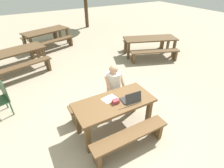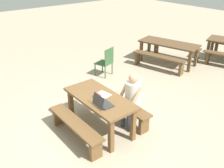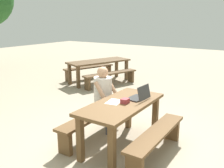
# 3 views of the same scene
# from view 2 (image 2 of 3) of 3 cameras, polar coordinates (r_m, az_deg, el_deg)

# --- Properties ---
(ground_plane) EXTENTS (30.00, 30.00, 0.00)m
(ground_plane) POSITION_cam_2_polar(r_m,az_deg,el_deg) (5.49, -2.67, -9.97)
(ground_plane) COLOR tan
(picnic_table_front) EXTENTS (1.63, 0.75, 0.77)m
(picnic_table_front) POSITION_cam_2_polar(r_m,az_deg,el_deg) (5.13, -2.82, -4.23)
(picnic_table_front) COLOR brown
(picnic_table_front) RESTS_ON ground
(bench_near) EXTENTS (1.59, 0.30, 0.43)m
(bench_near) POSITION_cam_2_polar(r_m,az_deg,el_deg) (5.04, -8.42, -9.57)
(bench_near) COLOR brown
(bench_near) RESTS_ON ground
(bench_far) EXTENTS (1.59, 0.30, 0.43)m
(bench_far) POSITION_cam_2_polar(r_m,az_deg,el_deg) (5.62, 2.29, -5.04)
(bench_far) COLOR brown
(bench_far) RESTS_ON ground
(laptop) EXTENTS (0.37, 0.31, 0.25)m
(laptop) POSITION_cam_2_polar(r_m,az_deg,el_deg) (4.75, -2.26, -4.32)
(laptop) COLOR #2D2D2D
(laptop) RESTS_ON picnic_table_front
(small_pouch) EXTENTS (0.13, 0.11, 0.07)m
(small_pouch) POSITION_cam_2_polar(r_m,az_deg,el_deg) (5.02, -3.39, -2.77)
(small_pouch) COLOR #993338
(small_pouch) RESTS_ON picnic_table_front
(paper_sheet) EXTENTS (0.33, 0.26, 0.00)m
(paper_sheet) POSITION_cam_2_polar(r_m,az_deg,el_deg) (5.16, -1.97, -2.36)
(paper_sheet) COLOR white
(paper_sheet) RESTS_ON picnic_table_front
(person_seated) EXTENTS (0.44, 0.42, 1.23)m
(person_seated) POSITION_cam_2_polar(r_m,az_deg,el_deg) (5.19, 4.54, -2.84)
(person_seated) COLOR #333847
(person_seated) RESTS_ON ground
(plastic_chair) EXTENTS (0.55, 0.55, 0.90)m
(plastic_chair) POSITION_cam_2_polar(r_m,az_deg,el_deg) (7.65, -1.39, 5.16)
(plastic_chair) COLOR #335933
(plastic_chair) RESTS_ON ground
(picnic_table_distant) EXTENTS (2.11, 1.26, 0.74)m
(picnic_table_distant) POSITION_cam_2_polar(r_m,az_deg,el_deg) (8.80, 12.80, 8.53)
(picnic_table_distant) COLOR brown
(picnic_table_distant) RESTS_ON ground
(bench_distant_south) EXTENTS (1.80, 0.74, 0.48)m
(bench_distant_south) POSITION_cam_2_polar(r_m,az_deg,el_deg) (8.28, 10.57, 5.59)
(bench_distant_south) COLOR brown
(bench_distant_south) RESTS_ON ground
(bench_distant_north) EXTENTS (1.80, 0.74, 0.48)m
(bench_distant_north) POSITION_cam_2_polar(r_m,az_deg,el_deg) (9.50, 14.41, 7.93)
(bench_distant_north) COLOR brown
(bench_distant_north) RESTS_ON ground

